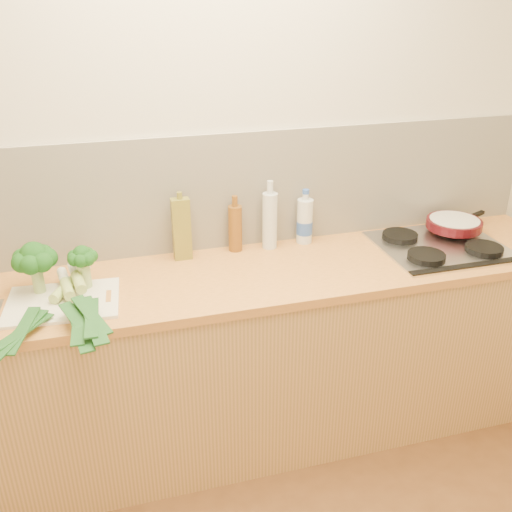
{
  "coord_description": "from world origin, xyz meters",
  "views": [
    {
      "loc": [
        -0.49,
        -0.93,
        2.02
      ],
      "look_at": [
        0.08,
        1.1,
        1.02
      ],
      "focal_mm": 40.0,
      "sensor_mm": 36.0,
      "label": 1
    }
  ],
  "objects": [
    {
      "name": "leek_back",
      "position": [
        -0.61,
        1.08,
        0.97
      ],
      "size": [
        0.16,
        0.65,
        0.04
      ],
      "rotation": [
        0.0,
        0.0,
        0.15
      ],
      "color": "white",
      "rests_on": "chopping_board"
    },
    {
      "name": "water_bottle",
      "position": [
        0.42,
        1.44,
        1.0
      ],
      "size": [
        0.08,
        0.08,
        0.25
      ],
      "color": "silver",
      "rests_on": "counter"
    },
    {
      "name": "counter",
      "position": [
        0.0,
        1.2,
        0.45
      ],
      "size": [
        3.2,
        0.62,
        0.9
      ],
      "color": "tan",
      "rests_on": "ground"
    },
    {
      "name": "gas_hob",
      "position": [
        1.02,
        1.2,
        0.91
      ],
      "size": [
        0.58,
        0.5,
        0.04
      ],
      "color": "silver",
      "rests_on": "counter"
    },
    {
      "name": "broccoli_right",
      "position": [
        -0.6,
        1.23,
        1.04
      ],
      "size": [
        0.12,
        0.12,
        0.18
      ],
      "color": "#91A963",
      "rests_on": "chopping_board"
    },
    {
      "name": "broccoli_left",
      "position": [
        -0.78,
        1.23,
        1.06
      ],
      "size": [
        0.17,
        0.18,
        0.21
      ],
      "color": "#91A963",
      "rests_on": "chopping_board"
    },
    {
      "name": "chopping_board",
      "position": [
        -0.69,
        1.13,
        0.91
      ],
      "size": [
        0.45,
        0.34,
        0.01
      ],
      "primitive_type": "cube",
      "rotation": [
        0.0,
        0.0,
        -0.07
      ],
      "color": "silver",
      "rests_on": "counter"
    },
    {
      "name": "leek_front",
      "position": [
        -0.72,
        1.12,
        0.94
      ],
      "size": [
        0.35,
        0.66,
        0.04
      ],
      "rotation": [
        0.0,
        0.0,
        -0.45
      ],
      "color": "white",
      "rests_on": "chopping_board"
    },
    {
      "name": "room_shell",
      "position": [
        0.0,
        1.49,
        1.17
      ],
      "size": [
        3.5,
        3.5,
        3.5
      ],
      "color": "beige",
      "rests_on": "ground"
    },
    {
      "name": "skillet",
      "position": [
        1.16,
        1.31,
        0.96
      ],
      "size": [
        0.38,
        0.27,
        0.05
      ],
      "rotation": [
        0.0,
        0.0,
        0.41
      ],
      "color": "#450B10",
      "rests_on": "gas_hob"
    },
    {
      "name": "amber_bottle",
      "position": [
        0.08,
        1.44,
        1.01
      ],
      "size": [
        0.06,
        0.06,
        0.27
      ],
      "color": "brown",
      "rests_on": "counter"
    },
    {
      "name": "leek_mid",
      "position": [
        -0.66,
        1.07,
        0.95
      ],
      "size": [
        0.16,
        0.64,
        0.04
      ],
      "rotation": [
        0.0,
        0.0,
        0.15
      ],
      "color": "white",
      "rests_on": "chopping_board"
    },
    {
      "name": "glass_bottle",
      "position": [
        0.24,
        1.42,
        1.04
      ],
      "size": [
        0.07,
        0.07,
        0.33
      ],
      "color": "silver",
      "rests_on": "counter"
    },
    {
      "name": "oil_tin",
      "position": [
        -0.17,
        1.41,
        1.05
      ],
      "size": [
        0.08,
        0.05,
        0.32
      ],
      "color": "olive",
      "rests_on": "counter"
    }
  ]
}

